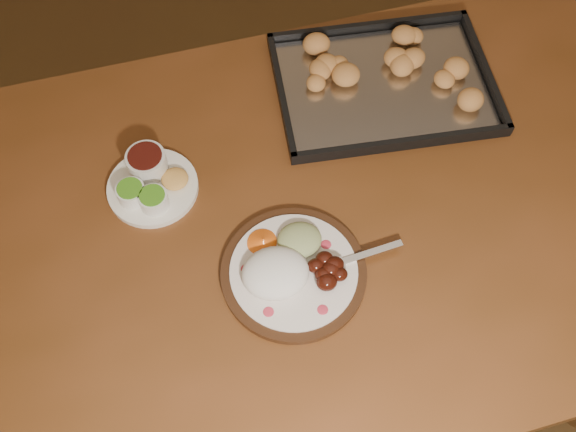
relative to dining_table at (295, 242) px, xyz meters
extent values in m
plane|color=#51391B|center=(0.23, -0.22, -0.65)|extent=(4.00, 4.00, 0.00)
cube|color=brown|center=(0.00, 0.00, 0.08)|extent=(1.58, 1.03, 0.04)
cylinder|color=#503218|center=(0.64, 0.44, -0.30)|extent=(0.07, 0.07, 0.71)
cylinder|color=#331B0E|center=(-0.02, -0.11, 0.10)|extent=(0.25, 0.25, 0.01)
cylinder|color=silver|center=(-0.02, -0.11, 0.11)|extent=(0.22, 0.22, 0.01)
ellipsoid|color=#C42F43|center=(-0.08, -0.17, 0.12)|extent=(0.02, 0.02, 0.00)
ellipsoid|color=#C42F43|center=(0.01, -0.19, 0.12)|extent=(0.02, 0.02, 0.00)
ellipsoid|color=#C42F43|center=(0.04, -0.07, 0.12)|extent=(0.02, 0.02, 0.00)
ellipsoid|color=#C42F43|center=(-0.10, -0.09, 0.12)|extent=(0.02, 0.02, 0.00)
ellipsoid|color=silver|center=(-0.06, -0.11, 0.13)|extent=(0.12, 0.10, 0.05)
ellipsoid|color=#411209|center=(0.02, -0.13, 0.13)|extent=(0.03, 0.03, 0.02)
ellipsoid|color=#411209|center=(0.04, -0.12, 0.13)|extent=(0.03, 0.03, 0.02)
ellipsoid|color=#411209|center=(0.03, -0.10, 0.13)|extent=(0.03, 0.03, 0.02)
ellipsoid|color=#411209|center=(0.05, -0.14, 0.13)|extent=(0.03, 0.03, 0.02)
ellipsoid|color=#411209|center=(0.01, -0.11, 0.13)|extent=(0.03, 0.03, 0.02)
ellipsoid|color=#411209|center=(0.04, -0.12, 0.13)|extent=(0.03, 0.03, 0.02)
ellipsoid|color=#411209|center=(0.02, -0.15, 0.13)|extent=(0.03, 0.03, 0.02)
ellipsoid|color=tan|center=(0.00, -0.06, 0.12)|extent=(0.08, 0.07, 0.03)
cone|color=orange|center=(-0.07, -0.05, 0.12)|extent=(0.07, 0.08, 0.02)
cube|color=silver|center=(0.11, -0.10, 0.12)|extent=(0.12, 0.03, 0.00)
cube|color=silver|center=(0.05, -0.11, 0.12)|extent=(0.03, 0.03, 0.00)
cylinder|color=silver|center=(0.03, -0.12, 0.12)|extent=(0.03, 0.01, 0.00)
cylinder|color=silver|center=(0.03, -0.12, 0.12)|extent=(0.03, 0.01, 0.00)
cylinder|color=silver|center=(0.03, -0.11, 0.12)|extent=(0.03, 0.01, 0.00)
cylinder|color=silver|center=(0.02, -0.11, 0.12)|extent=(0.03, 0.01, 0.00)
cylinder|color=white|center=(-0.25, 0.11, 0.10)|extent=(0.17, 0.17, 0.01)
cylinder|color=white|center=(-0.28, 0.09, 0.12)|extent=(0.05, 0.05, 0.03)
cylinder|color=#42891B|center=(-0.28, 0.09, 0.14)|extent=(0.05, 0.05, 0.00)
cylinder|color=white|center=(-0.24, 0.06, 0.12)|extent=(0.05, 0.05, 0.03)
cylinder|color=#42891B|center=(-0.24, 0.06, 0.14)|extent=(0.05, 0.05, 0.00)
cylinder|color=silver|center=(-0.25, 0.14, 0.13)|extent=(0.07, 0.07, 0.04)
cylinder|color=#370E0A|center=(-0.25, 0.14, 0.15)|extent=(0.06, 0.06, 0.00)
ellipsoid|color=#E3A650|center=(-0.20, 0.11, 0.12)|extent=(0.05, 0.05, 0.02)
cube|color=black|center=(0.23, 0.27, 0.10)|extent=(0.43, 0.32, 0.01)
cube|color=black|center=(0.23, 0.42, 0.11)|extent=(0.43, 0.02, 0.02)
cube|color=black|center=(0.23, 0.11, 0.11)|extent=(0.43, 0.02, 0.02)
cube|color=black|center=(0.44, 0.26, 0.11)|extent=(0.02, 0.31, 0.02)
cube|color=black|center=(0.02, 0.27, 0.11)|extent=(0.02, 0.31, 0.02)
cube|color=silver|center=(0.23, 0.27, 0.11)|extent=(0.41, 0.29, 0.00)
ellipsoid|color=#D19049|center=(0.28, 0.26, 0.12)|extent=(0.05, 0.05, 0.03)
ellipsoid|color=#D19049|center=(0.33, 0.29, 0.12)|extent=(0.06, 0.06, 0.03)
ellipsoid|color=#D19049|center=(0.28, 0.34, 0.12)|extent=(0.07, 0.07, 0.03)
ellipsoid|color=#D19049|center=(0.26, 0.32, 0.12)|extent=(0.05, 0.06, 0.03)
ellipsoid|color=#D19049|center=(0.21, 0.34, 0.12)|extent=(0.05, 0.06, 0.03)
ellipsoid|color=#D19049|center=(0.20, 0.30, 0.12)|extent=(0.07, 0.07, 0.03)
ellipsoid|color=#D19049|center=(0.13, 0.30, 0.12)|extent=(0.06, 0.06, 0.03)
ellipsoid|color=#D19049|center=(0.16, 0.27, 0.12)|extent=(0.05, 0.05, 0.03)
ellipsoid|color=#D19049|center=(0.11, 0.24, 0.12)|extent=(0.06, 0.06, 0.03)
ellipsoid|color=#D19049|center=(0.17, 0.20, 0.12)|extent=(0.07, 0.07, 0.03)
ellipsoid|color=#D19049|center=(0.22, 0.23, 0.12)|extent=(0.05, 0.06, 0.03)
ellipsoid|color=#D19049|center=(0.25, 0.20, 0.12)|extent=(0.05, 0.06, 0.03)
ellipsoid|color=#D19049|center=(0.27, 0.19, 0.12)|extent=(0.07, 0.07, 0.03)
ellipsoid|color=#D19049|center=(0.35, 0.24, 0.12)|extent=(0.06, 0.06, 0.03)
camera|label=1|loc=(-0.11, -0.55, 1.10)|focal=40.00mm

